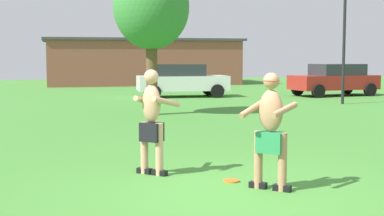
# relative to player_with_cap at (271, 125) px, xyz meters

# --- Properties ---
(ground_plane) EXTENTS (80.00, 80.00, 0.00)m
(ground_plane) POSITION_rel_player_with_cap_xyz_m (-0.57, -0.02, -0.96)
(ground_plane) COLOR #428433
(player_with_cap) EXTENTS (0.89, 0.74, 1.73)m
(player_with_cap) POSITION_rel_player_with_cap_xyz_m (0.00, 0.00, 0.00)
(player_with_cap) COLOR black
(player_with_cap) RESTS_ON ground_plane
(player_in_black) EXTENTS (0.81, 0.79, 1.74)m
(player_in_black) POSITION_rel_player_with_cap_xyz_m (-1.49, 1.46, -0.03)
(player_in_black) COLOR black
(player_in_black) RESTS_ON ground_plane
(frisbee) EXTENTS (0.25, 0.25, 0.03)m
(frisbee) POSITION_rel_player_with_cap_xyz_m (-0.38, 0.64, -0.94)
(frisbee) COLOR orange
(frisbee) RESTS_ON ground_plane
(car_white_near_post) EXTENTS (4.39, 2.22, 1.58)m
(car_white_near_post) POSITION_rel_player_with_cap_xyz_m (3.00, 18.18, -0.13)
(car_white_near_post) COLOR white
(car_white_near_post) RESTS_ON ground_plane
(car_red_mid_lot) EXTENTS (4.48, 2.44, 1.58)m
(car_red_mid_lot) POSITION_rel_player_with_cap_xyz_m (10.56, 17.04, -0.13)
(car_red_mid_lot) COLOR maroon
(car_red_mid_lot) RESTS_ON ground_plane
(lamp_post) EXTENTS (0.60, 0.24, 5.48)m
(lamp_post) POSITION_rel_player_with_cap_xyz_m (8.53, 12.73, 2.42)
(lamp_post) COLOR black
(lamp_post) RESTS_ON ground_plane
(outbuilding_behind_lot) EXTENTS (13.50, 6.93, 3.16)m
(outbuilding_behind_lot) POSITION_rel_player_with_cap_xyz_m (3.13, 31.21, 0.63)
(outbuilding_behind_lot) COLOR brown
(outbuilding_behind_lot) RESTS_ON ground_plane
(tree_right_field) EXTENTS (2.51, 2.51, 4.97)m
(tree_right_field) POSITION_rel_player_with_cap_xyz_m (0.18, 10.60, 2.57)
(tree_right_field) COLOR brown
(tree_right_field) RESTS_ON ground_plane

